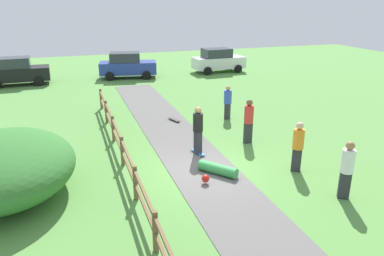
{
  "coord_description": "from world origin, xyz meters",
  "views": [
    {
      "loc": [
        -4.14,
        -11.1,
        5.73
      ],
      "look_at": [
        0.17,
        1.62,
        1.0
      ],
      "focal_mm": 34.47,
      "sensor_mm": 36.0,
      "label": 1
    }
  ],
  "objects_px": {
    "skater_riding": "(198,128)",
    "parked_car_black": "(16,71)",
    "parked_car_white": "(218,60)",
    "parked_car_blue": "(127,65)",
    "bystander_red": "(249,119)",
    "skater_fallen": "(217,170)",
    "bystander_blue": "(228,101)",
    "skateboard_loose": "(174,119)",
    "bystander_orange": "(298,144)",
    "bystander_white": "(347,167)",
    "bush_large": "(4,167)"
  },
  "relations": [
    {
      "from": "bystander_blue",
      "to": "bystander_white",
      "type": "bearing_deg",
      "value": -88.95
    },
    {
      "from": "bystander_orange",
      "to": "parked_car_black",
      "type": "bearing_deg",
      "value": 120.52
    },
    {
      "from": "bystander_blue",
      "to": "parked_car_white",
      "type": "distance_m",
      "value": 12.56
    },
    {
      "from": "skateboard_loose",
      "to": "bystander_blue",
      "type": "distance_m",
      "value": 2.82
    },
    {
      "from": "skater_riding",
      "to": "parked_car_black",
      "type": "bearing_deg",
      "value": 116.83
    },
    {
      "from": "skater_fallen",
      "to": "bystander_blue",
      "type": "distance_m",
      "value": 6.41
    },
    {
      "from": "skater_fallen",
      "to": "parked_car_black",
      "type": "height_order",
      "value": "parked_car_black"
    },
    {
      "from": "parked_car_blue",
      "to": "parked_car_white",
      "type": "bearing_deg",
      "value": -0.09
    },
    {
      "from": "skater_riding",
      "to": "parked_car_black",
      "type": "distance_m",
      "value": 17.41
    },
    {
      "from": "bush_large",
      "to": "skater_fallen",
      "type": "relative_size",
      "value": 3.7
    },
    {
      "from": "bush_large",
      "to": "skater_riding",
      "type": "bearing_deg",
      "value": 8.88
    },
    {
      "from": "skateboard_loose",
      "to": "bystander_orange",
      "type": "height_order",
      "value": "bystander_orange"
    },
    {
      "from": "parked_car_white",
      "to": "skater_riding",
      "type": "bearing_deg",
      "value": -115.1
    },
    {
      "from": "parked_car_black",
      "to": "parked_car_white",
      "type": "relative_size",
      "value": 0.99
    },
    {
      "from": "skater_fallen",
      "to": "skateboard_loose",
      "type": "height_order",
      "value": "skater_fallen"
    },
    {
      "from": "skater_riding",
      "to": "bystander_orange",
      "type": "relative_size",
      "value": 1.05
    },
    {
      "from": "bystander_blue",
      "to": "skater_fallen",
      "type": "bearing_deg",
      "value": -117.1
    },
    {
      "from": "parked_car_white",
      "to": "bystander_blue",
      "type": "bearing_deg",
      "value": -110.36
    },
    {
      "from": "bystander_blue",
      "to": "parked_car_black",
      "type": "relative_size",
      "value": 0.4
    },
    {
      "from": "bystander_white",
      "to": "parked_car_blue",
      "type": "xyz_separation_m",
      "value": [
        -3.21,
        20.1,
        -0.06
      ]
    },
    {
      "from": "parked_car_black",
      "to": "parked_car_white",
      "type": "distance_m",
      "value": 15.13
    },
    {
      "from": "bystander_blue",
      "to": "bystander_white",
      "type": "relative_size",
      "value": 0.92
    },
    {
      "from": "skater_fallen",
      "to": "bystander_white",
      "type": "bearing_deg",
      "value": -40.85
    },
    {
      "from": "skater_fallen",
      "to": "bystander_blue",
      "type": "relative_size",
      "value": 0.8
    },
    {
      "from": "bystander_blue",
      "to": "parked_car_white",
      "type": "height_order",
      "value": "parked_car_white"
    },
    {
      "from": "skateboard_loose",
      "to": "parked_car_white",
      "type": "distance_m",
      "value": 13.33
    },
    {
      "from": "skater_fallen",
      "to": "parked_car_blue",
      "type": "xyz_separation_m",
      "value": [
        -0.16,
        17.46,
        0.76
      ]
    },
    {
      "from": "bystander_blue",
      "to": "bystander_orange",
      "type": "bearing_deg",
      "value": -91.27
    },
    {
      "from": "skater_riding",
      "to": "bystander_white",
      "type": "height_order",
      "value": "skater_riding"
    },
    {
      "from": "bush_large",
      "to": "skater_fallen",
      "type": "distance_m",
      "value": 6.71
    },
    {
      "from": "bystander_red",
      "to": "bush_large",
      "type": "bearing_deg",
      "value": -170.54
    },
    {
      "from": "skater_riding",
      "to": "bystander_white",
      "type": "bearing_deg",
      "value": -56.16
    },
    {
      "from": "skateboard_loose",
      "to": "parked_car_blue",
      "type": "distance_m",
      "value": 11.35
    },
    {
      "from": "bush_large",
      "to": "skater_fallen",
      "type": "bearing_deg",
      "value": -7.63
    },
    {
      "from": "parked_car_white",
      "to": "parked_car_black",
      "type": "bearing_deg",
      "value": 180.0
    },
    {
      "from": "parked_car_blue",
      "to": "skater_fallen",
      "type": "bearing_deg",
      "value": -89.48
    },
    {
      "from": "bush_large",
      "to": "parked_car_white",
      "type": "relative_size",
      "value": 1.18
    },
    {
      "from": "skater_riding",
      "to": "bush_large",
      "type": "bearing_deg",
      "value": -171.12
    },
    {
      "from": "skater_riding",
      "to": "parked_car_blue",
      "type": "relative_size",
      "value": 0.43
    },
    {
      "from": "bystander_orange",
      "to": "bystander_red",
      "type": "distance_m",
      "value": 2.98
    },
    {
      "from": "skater_riding",
      "to": "bystander_red",
      "type": "height_order",
      "value": "skater_riding"
    },
    {
      "from": "parked_car_black",
      "to": "bush_large",
      "type": "bearing_deg",
      "value": -85.69
    },
    {
      "from": "bystander_red",
      "to": "skater_fallen",
      "type": "bearing_deg",
      "value": -134.94
    },
    {
      "from": "parked_car_blue",
      "to": "bush_large",
      "type": "bearing_deg",
      "value": -111.27
    },
    {
      "from": "skater_riding",
      "to": "parked_car_blue",
      "type": "height_order",
      "value": "parked_car_blue"
    },
    {
      "from": "parked_car_black",
      "to": "parked_car_blue",
      "type": "xyz_separation_m",
      "value": [
        7.7,
        0.01,
        0.0
      ]
    },
    {
      "from": "bystander_blue",
      "to": "bystander_white",
      "type": "distance_m",
      "value": 8.31
    },
    {
      "from": "bystander_orange",
      "to": "parked_car_blue",
      "type": "xyz_separation_m",
      "value": [
        -2.92,
        18.03,
        -0.04
      ]
    },
    {
      "from": "bystander_white",
      "to": "bush_large",
      "type": "bearing_deg",
      "value": 159.96
    },
    {
      "from": "bystander_orange",
      "to": "bystander_white",
      "type": "bearing_deg",
      "value": -82.0
    }
  ]
}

